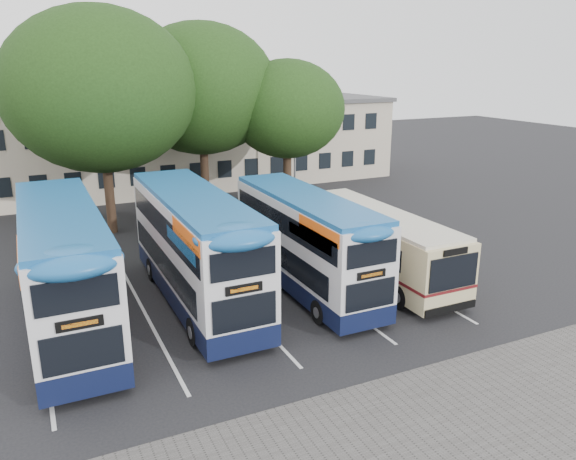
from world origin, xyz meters
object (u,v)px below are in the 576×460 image
Objects in this scene: tree_mid at (201,89)px; bus_dd_mid at (195,243)px; tree_left at (100,90)px; bus_dd_right at (305,238)px; tree_right at (287,109)px; lamp_post at (295,122)px; bus_single at (376,240)px; bus_dd_left at (64,264)px.

tree_mid reaches higher than bus_dd_mid.
tree_mid is 1.09× the size of bus_dd_mid.
tree_left is 1.14× the size of bus_dd_mid.
bus_dd_right is (5.91, -11.49, -5.37)m from tree_left.
tree_left reaches higher than tree_mid.
tree_right is at bearing -25.50° from tree_mid.
lamp_post is at bearing 65.46° from bus_dd_right.
bus_dd_right is at bearing -90.33° from tree_mid.
bus_single is at bearing -96.08° from tree_right.
bus_single is (3.33, -13.67, -5.77)m from tree_mid.
tree_mid is 16.97m from bus_dd_left.
bus_dd_right is (4.37, -0.63, -0.19)m from bus_dd_mid.
bus_single is (-3.38, -14.85, -3.46)m from lamp_post.
tree_right is 0.97× the size of bus_dd_right.
bus_single is (9.32, -11.46, -5.92)m from tree_left.
tree_left is (-12.70, -3.39, 2.45)m from lamp_post.
tree_left reaches higher than tree_right.
tree_mid is 1.17× the size of bus_single.
bus_dd_mid is at bearing -129.57° from tree_right.
lamp_post reaches higher than bus_dd_right.
lamp_post is 21.70m from bus_dd_left.
tree_right reaches higher than bus_dd_left.
tree_right reaches higher than bus_dd_mid.
bus_dd_right is at bearing -8.23° from bus_dd_mid.
lamp_post is 15.62m from bus_single.
lamp_post is at bearing 51.93° from bus_dd_mid.
bus_dd_mid is (4.66, 0.36, -0.03)m from bus_dd_left.
tree_mid is 14.66m from bus_dd_right.
bus_dd_mid is (1.54, -10.86, -5.18)m from tree_left.
tree_right is 13.06m from bus_dd_right.
tree_right is at bearing 0.18° from tree_left.
tree_mid reaches higher than bus_single.
tree_mid is at bearing -169.99° from lamp_post.
tree_left is 1.13× the size of bus_dd_left.
tree_mid is 1.19× the size of bus_dd_right.
lamp_post is at bearing 14.94° from tree_left.
tree_left is 1.28× the size of tree_right.
tree_left reaches higher than bus_dd_mid.
tree_mid is 5.18m from tree_right.
tree_left is at bearing 129.11° from bus_single.
bus_dd_mid is (-4.44, -13.06, -5.03)m from tree_mid.
tree_mid is 1.08× the size of bus_dd_left.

